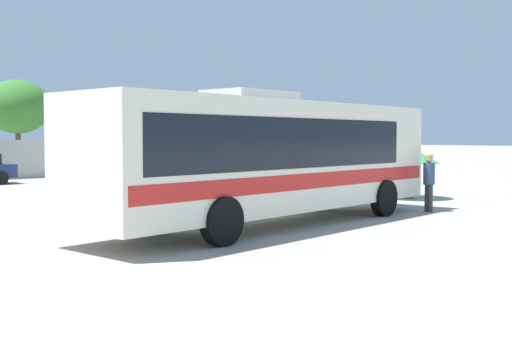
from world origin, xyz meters
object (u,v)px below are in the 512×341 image
at_px(coach_bus_cream_red, 270,155).
at_px(roadside_tree_midright, 18,107).
at_px(attendant_by_bus_door, 429,179).
at_px(vendor_umbrella_near_gate_green, 406,155).

distance_m(coach_bus_cream_red, roadside_tree_midright, 28.83).
xyz_separation_m(attendant_by_bus_door, roadside_tree_midright, (-1.01, 29.37, 3.19)).
xyz_separation_m(coach_bus_cream_red, attendant_by_bus_door, (5.66, -1.01, -0.82)).
distance_m(coach_bus_cream_red, attendant_by_bus_door, 5.80).
xyz_separation_m(coach_bus_cream_red, roadside_tree_midright, (4.65, 28.35, 2.36)).
relative_size(coach_bus_cream_red, roadside_tree_midright, 1.98).
distance_m(attendant_by_bus_door, vendor_umbrella_near_gate_green, 4.30).
xyz_separation_m(attendant_by_bus_door, vendor_umbrella_near_gate_green, (3.03, 2.98, 0.63)).
bearing_deg(attendant_by_bus_door, roadside_tree_midright, 91.96).
bearing_deg(vendor_umbrella_near_gate_green, roadside_tree_midright, 98.70).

